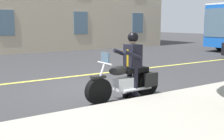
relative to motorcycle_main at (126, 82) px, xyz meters
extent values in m
plane|color=#333335|center=(0.01, -1.56, -0.45)|extent=(80.00, 80.00, 0.00)
cube|color=#E5DB4C|center=(0.01, -3.56, -0.45)|extent=(60.00, 0.16, 0.01)
cylinder|color=black|center=(0.85, 0.02, -0.12)|extent=(0.67, 0.22, 0.66)
cylinder|color=black|center=(-0.70, -0.02, -0.12)|extent=(0.67, 0.22, 0.66)
cube|color=silver|center=(0.05, 0.00, -0.03)|extent=(0.57, 0.30, 0.32)
ellipsoid|color=black|center=(0.25, 0.00, 0.33)|extent=(0.57, 0.30, 0.24)
cube|color=black|center=(-0.30, -0.01, 0.29)|extent=(0.71, 0.30, 0.12)
cube|color=black|center=(-0.66, 0.20, 0.03)|extent=(0.40, 0.13, 0.36)
cube|color=black|center=(-0.65, -0.24, 0.03)|extent=(0.40, 0.13, 0.36)
cylinder|color=silver|center=(0.83, 0.02, 0.15)|extent=(0.35, 0.06, 0.76)
cylinder|color=silver|center=(0.67, 0.02, 0.55)|extent=(0.05, 0.60, 0.04)
cube|color=black|center=(0.85, 0.02, 0.23)|extent=(0.36, 0.17, 0.06)
cylinder|color=silver|center=(-0.26, 0.15, -0.19)|extent=(0.90, 0.11, 0.08)
cube|color=slate|center=(0.65, 0.02, 0.67)|extent=(0.05, 0.32, 0.28)
cylinder|color=black|center=(-0.21, 0.11, -0.03)|extent=(0.14, 0.14, 0.84)
cube|color=black|center=(-0.15, 0.11, -0.40)|extent=(0.26, 0.12, 0.10)
cylinder|color=black|center=(-0.20, -0.13, -0.03)|extent=(0.14, 0.14, 0.84)
cube|color=black|center=(-0.14, -0.13, -0.40)|extent=(0.26, 0.12, 0.10)
cube|color=black|center=(-0.20, -0.01, 0.67)|extent=(0.33, 0.41, 0.60)
cube|color=#B28C14|center=(-0.04, 0.00, 0.63)|extent=(0.03, 0.07, 0.44)
cylinder|color=black|center=(-0.03, 0.22, 0.73)|extent=(0.55, 0.12, 0.28)
cylinder|color=black|center=(-0.02, -0.22, 0.73)|extent=(0.55, 0.12, 0.28)
sphere|color=tan|center=(-0.20, -0.01, 1.10)|extent=(0.22, 0.22, 0.22)
sphere|color=black|center=(-0.20, -0.01, 1.15)|extent=(0.28, 0.28, 0.28)
cube|color=slate|center=(-11.85, -5.90, 1.55)|extent=(0.06, 2.40, 1.90)
cylinder|color=black|center=(-13.75, -7.10, 0.05)|extent=(1.00, 0.30, 1.00)
cube|color=slate|center=(-10.18, -12.53, 1.55)|extent=(1.10, 0.06, 1.60)
cube|color=slate|center=(-4.94, -12.53, 1.55)|extent=(1.10, 0.06, 1.60)
cube|color=slate|center=(0.29, -12.53, 1.55)|extent=(1.10, 0.06, 1.60)
camera|label=1|loc=(4.05, 5.59, 1.49)|focal=43.82mm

